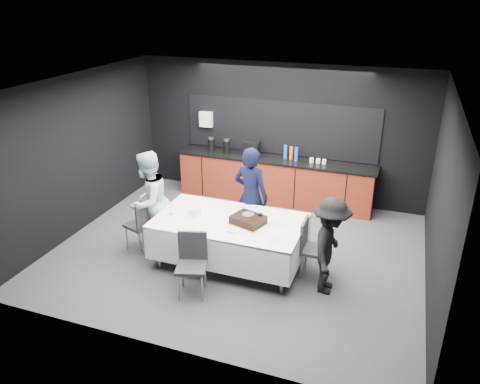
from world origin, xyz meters
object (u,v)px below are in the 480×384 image
Objects in this scene: chair_near at (192,259)px; chair_right at (311,244)px; cake_assembly at (248,220)px; champagne_flute at (170,205)px; plate_stack at (194,211)px; chair_left at (143,222)px; party_table at (229,228)px; person_right at (330,246)px; person_left at (149,201)px; person_center at (251,196)px.

chair_right is at bearing 33.40° from chair_near.
champagne_flute is at bearing -174.86° from cake_assembly.
chair_left reaches higher than plate_stack.
party_table is 1.52m from chair_left.
chair_near is at bearing 109.45° from person_right.
cake_assembly is at bearing 80.46° from person_right.
chair_left is 1.51m from chair_near.
person_right reaches higher than champagne_flute.
chair_right is (1.89, 0.09, -0.30)m from plate_stack.
chair_left is 0.54× the size of person_left.
champagne_flute is 0.15× the size of person_right.
chair_right is 1.41m from person_center.
cake_assembly is 1.31m from person_right.
plate_stack is at bearing 22.05° from champagne_flute.
party_table is at bearing 81.66° from person_right.
champagne_flute is at bearing 133.29° from chair_near.
chair_right is 1.00× the size of chair_near.
cake_assembly is 1.77m from person_left.
person_right is (1.84, 0.68, 0.20)m from chair_near.
champagne_flute is 0.53m from person_left.
plate_stack is (-0.92, 0.03, -0.01)m from cake_assembly.
party_table is 1.29m from chair_right.
person_right is at bearing -2.09° from chair_left.
chair_near is 1.98m from person_right.
person_left is at bearing 161.64° from champagne_flute.
chair_left is at bearing -175.87° from chair_right.
chair_near is (1.28, -0.80, 0.00)m from chair_left.
chair_left is at bearing 148.12° from chair_near.
chair_left is at bearing -177.38° from cake_assembly.
champagne_flute reaches higher than plate_stack.
party_table is 2.51× the size of chair_near.
person_left is (-1.45, 0.04, 0.22)m from party_table.
chair_left is at bearing -18.88° from person_left.
person_right reaches higher than plate_stack.
party_table is 3.80× the size of cake_assembly.
party_table is 1.63m from person_right.
person_right reaches higher than chair_left.
chair_near is (0.72, -0.77, -0.40)m from champagne_flute.
chair_left is at bearing -173.04° from plate_stack.
party_table is at bearing 94.72° from person_center.
person_right is (3.06, -0.25, -0.12)m from person_left.
person_center is at bearing 83.18° from party_table.
cake_assembly is 2.72× the size of champagne_flute.
plate_stack is 0.14× the size of person_right.
champagne_flute is (-0.95, -0.13, 0.30)m from party_table.
chair_right is (0.96, 0.12, -0.31)m from cake_assembly.
person_center is at bearing 150.18° from chair_right.
person_center is (0.09, 0.79, 0.23)m from party_table.
plate_stack is 2.23m from person_right.
plate_stack is at bearing 6.96° from chair_left.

